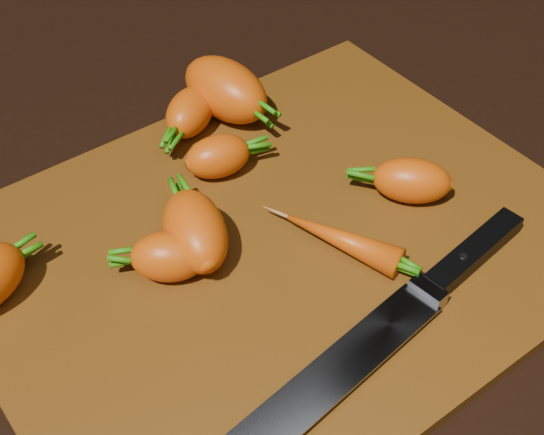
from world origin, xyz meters
TOP-DOWN VIEW (x-y plane):
  - ground at (0.00, 0.00)m, footprint 2.00×2.00m
  - cutting_board at (0.00, 0.00)m, footprint 0.50×0.40m
  - carrot_1 at (-0.09, 0.02)m, footprint 0.07×0.07m
  - carrot_2 at (0.06, 0.17)m, footprint 0.07×0.11m
  - carrot_3 at (-0.06, 0.03)m, footprint 0.07×0.10m
  - carrot_4 at (0.02, 0.17)m, footprint 0.08×0.07m
  - carrot_5 at (0.01, 0.10)m, footprint 0.07×0.05m
  - carrot_6 at (0.12, -0.03)m, footprint 0.08×0.08m
  - carrot_7 at (0.03, -0.04)m, footprint 0.06×0.10m
  - knife at (-0.03, -0.13)m, footprint 0.31×0.07m

SIDE VIEW (x-z plane):
  - ground at x=0.00m, z-range -0.01..0.00m
  - cutting_board at x=0.00m, z-range 0.00..0.01m
  - knife at x=-0.03m, z-range 0.01..0.03m
  - carrot_7 at x=0.03m, z-range 0.01..0.04m
  - carrot_5 at x=0.01m, z-range 0.01..0.05m
  - carrot_6 at x=0.12m, z-range 0.01..0.05m
  - carrot_1 at x=-0.09m, z-range 0.01..0.05m
  - carrot_4 at x=0.02m, z-range 0.01..0.05m
  - carrot_3 at x=-0.06m, z-range 0.01..0.06m
  - carrot_2 at x=0.06m, z-range 0.01..0.07m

